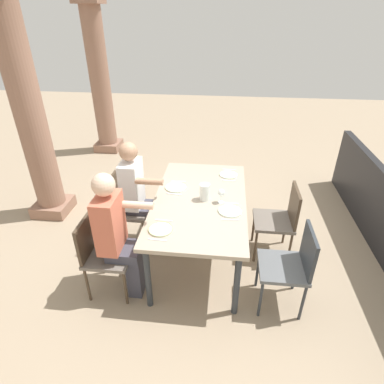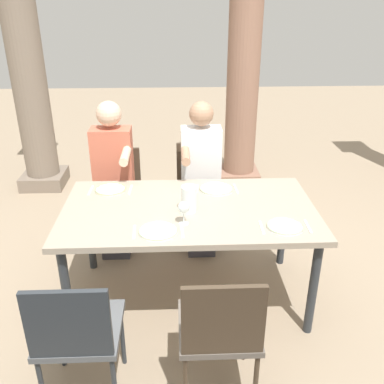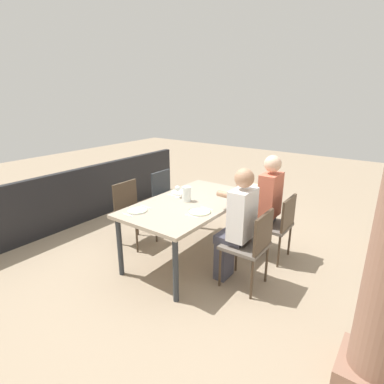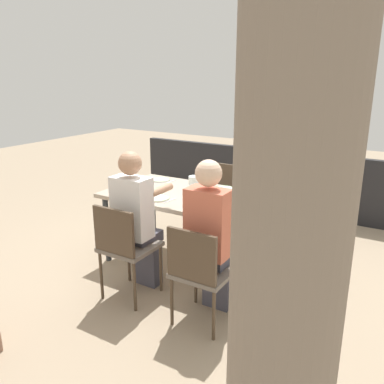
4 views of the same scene
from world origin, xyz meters
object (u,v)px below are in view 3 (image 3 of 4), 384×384
at_px(diner_woman_green, 265,203).
at_px(wine_glass_1, 178,189).
at_px(chair_mid_south, 132,209).
at_px(diner_man_white, 237,223).
at_px(chair_west_south, 167,194).
at_px(plate_0, 235,194).
at_px(chair_mid_north, 251,243).
at_px(plate_1, 179,192).
at_px(water_pitcher, 187,195).
at_px(plate_3, 137,210).
at_px(dining_table, 190,207).
at_px(chair_west_north, 278,223).
at_px(plate_2, 199,212).

xyz_separation_m(diner_woman_green, wine_glass_1, (0.58, -0.95, 0.16)).
bearing_deg(chair_mid_south, diner_man_white, 90.10).
bearing_deg(chair_west_south, plate_0, 88.20).
distance_m(chair_mid_north, diner_man_white, 0.26).
relative_size(plate_1, water_pitcher, 1.35).
xyz_separation_m(diner_woman_green, plate_3, (1.23, -1.02, 0.06)).
relative_size(dining_table, chair_mid_south, 2.02).
distance_m(dining_table, plate_3, 0.68).
xyz_separation_m(chair_west_south, plate_1, (0.42, 0.58, 0.26)).
xyz_separation_m(dining_table, plate_3, (0.61, -0.30, 0.08)).
height_order(chair_west_south, chair_mid_south, chair_mid_south).
height_order(dining_table, chair_west_south, chair_west_south).
distance_m(chair_west_south, plate_3, 1.40).
height_order(chair_west_north, plate_1, chair_west_north).
xyz_separation_m(chair_mid_south, plate_1, (-0.34, 0.58, 0.27)).
bearing_deg(chair_mid_north, chair_mid_south, -90.00).
height_order(chair_mid_south, plate_0, chair_mid_south).
height_order(chair_west_south, plate_3, chair_west_south).
relative_size(wine_glass_1, plate_2, 0.62).
relative_size(dining_table, water_pitcher, 9.63).
bearing_deg(dining_table, chair_west_south, -124.47).
distance_m(chair_mid_north, plate_1, 1.30).
height_order(diner_woman_green, plate_2, diner_woman_green).
height_order(chair_west_north, chair_mid_south, chair_mid_south).
relative_size(chair_mid_north, water_pitcher, 4.86).
height_order(chair_west_south, diner_woman_green, diner_woman_green).
xyz_separation_m(plate_0, plate_1, (0.38, -0.64, -0.00)).
relative_size(dining_table, chair_west_south, 2.02).
xyz_separation_m(plate_1, water_pitcher, (0.20, 0.28, 0.07)).
bearing_deg(diner_woman_green, diner_man_white, 0.12).
relative_size(chair_west_north, water_pitcher, 4.65).
bearing_deg(chair_west_south, plate_3, 26.28).
distance_m(diner_man_white, plate_0, 0.83).
relative_size(diner_man_white, plate_3, 5.72).
height_order(dining_table, plate_3, plate_3).
bearing_deg(plate_0, plate_1, -59.25).
xyz_separation_m(chair_west_north, water_pitcher, (0.62, -0.96, 0.35)).
bearing_deg(plate_2, water_pitcher, -122.97).
bearing_deg(wine_glass_1, chair_mid_north, 81.31).
distance_m(chair_mid_south, plate_3, 0.82).
bearing_deg(diner_man_white, plate_0, -150.19).
distance_m(chair_west_north, chair_mid_north, 0.76).
relative_size(plate_2, plate_3, 1.10).
bearing_deg(diner_man_white, plate_2, -78.07).
xyz_separation_m(chair_west_south, plate_3, (1.23, 0.61, 0.26)).
height_order(chair_mid_north, wine_glass_1, wine_glass_1).
xyz_separation_m(chair_west_south, plate_0, (0.04, 1.22, 0.26)).
height_order(dining_table, plate_1, plate_1).
bearing_deg(plate_3, diner_man_white, 114.90).
relative_size(chair_mid_north, plate_3, 3.84).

